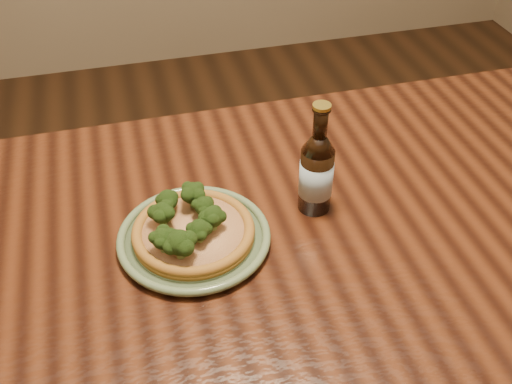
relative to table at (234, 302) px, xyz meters
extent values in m
cube|color=#411D0E|center=(0.00, 0.00, 0.07)|extent=(1.60, 0.90, 0.04)
cylinder|color=#411D0E|center=(0.73, 0.38, -0.30)|extent=(0.07, 0.07, 0.71)
cylinder|color=#607450|center=(-0.05, 0.06, 0.10)|extent=(0.23, 0.23, 0.01)
torus|color=#607450|center=(-0.05, 0.06, 0.11)|extent=(0.25, 0.25, 0.01)
torus|color=#607450|center=(-0.05, 0.06, 0.10)|extent=(0.20, 0.20, 0.01)
cylinder|color=#9B6523|center=(-0.05, 0.06, 0.11)|extent=(0.20, 0.20, 0.01)
torus|color=#9B6523|center=(-0.05, 0.06, 0.12)|extent=(0.20, 0.20, 0.02)
cylinder|color=#D5BD82|center=(-0.05, 0.06, 0.12)|extent=(0.16, 0.16, 0.01)
sphere|color=#2C4816|center=(-0.04, 0.12, 0.15)|extent=(0.05, 0.05, 0.04)
sphere|color=#2C4816|center=(-0.10, 0.03, 0.15)|extent=(0.04, 0.04, 0.03)
sphere|color=#2C4816|center=(-0.08, 0.01, 0.15)|extent=(0.05, 0.05, 0.04)
sphere|color=#2C4816|center=(-0.04, 0.04, 0.15)|extent=(0.03, 0.03, 0.03)
sphere|color=#2C4816|center=(-0.03, 0.09, 0.15)|extent=(0.04, 0.04, 0.03)
sphere|color=#2C4816|center=(-0.02, 0.06, 0.15)|extent=(0.04, 0.04, 0.03)
sphere|color=#2C4816|center=(-0.08, 0.12, 0.15)|extent=(0.05, 0.05, 0.03)
sphere|color=#2C4816|center=(-0.09, 0.09, 0.15)|extent=(0.05, 0.05, 0.04)
cylinder|color=black|center=(0.17, 0.10, 0.15)|extent=(0.06, 0.06, 0.12)
cone|color=black|center=(0.17, 0.10, 0.23)|extent=(0.06, 0.06, 0.03)
cylinder|color=black|center=(0.17, 0.10, 0.27)|extent=(0.02, 0.02, 0.05)
torus|color=black|center=(0.17, 0.10, 0.29)|extent=(0.03, 0.03, 0.00)
cylinder|color=#A58C33|center=(0.17, 0.10, 0.30)|extent=(0.03, 0.03, 0.01)
cylinder|color=#ABBFCE|center=(0.17, 0.10, 0.16)|extent=(0.06, 0.06, 0.06)
camera|label=1|loc=(-0.13, -0.63, 0.78)|focal=42.00mm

